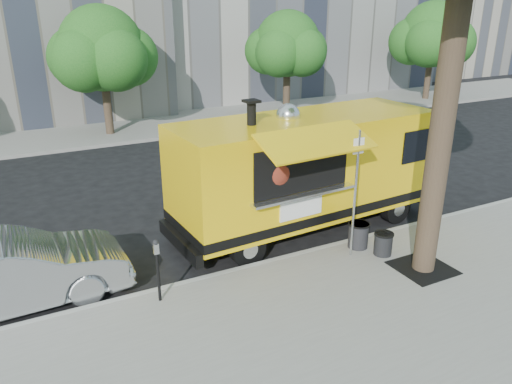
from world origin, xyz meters
TOP-DOWN VIEW (x-y plane):
  - ground at (0.00, 0.00)m, footprint 120.00×120.00m
  - sidewalk at (0.00, -4.00)m, footprint 60.00×6.00m
  - curb at (0.00, -0.93)m, footprint 60.00×0.14m
  - far_sidewalk at (0.00, 13.50)m, footprint 60.00×5.00m
  - tree_well at (2.60, -2.80)m, footprint 1.20×1.20m
  - far_tree_b at (-1.00, 12.70)m, footprint 3.60×3.60m
  - far_tree_c at (8.00, 12.40)m, footprint 3.24×3.24m
  - far_tree_d at (18.00, 12.60)m, footprint 3.78×3.78m
  - sign_post at (1.55, -1.55)m, footprint 0.28×0.06m
  - parking_meter at (-3.00, -1.35)m, footprint 0.11×0.11m
  - food_truck at (1.49, 0.46)m, footprint 7.37×3.69m
  - sedan at (-5.62, 0.00)m, footprint 4.66×1.76m
  - trash_bin_left at (1.95, -1.30)m, footprint 0.52×0.52m
  - trash_bin_right at (2.23, -1.87)m, footprint 0.46×0.46m

SIDE VIEW (x-z plane):
  - ground at x=0.00m, z-range 0.00..0.00m
  - sidewalk at x=0.00m, z-range 0.00..0.15m
  - curb at x=0.00m, z-range -0.01..0.15m
  - far_sidewalk at x=0.00m, z-range 0.00..0.15m
  - tree_well at x=2.60m, z-range 0.14..0.17m
  - trash_bin_right at x=2.23m, z-range 0.17..0.72m
  - trash_bin_left at x=1.95m, z-range 0.17..0.79m
  - sedan at x=-5.62m, z-range 0.00..1.52m
  - parking_meter at x=-3.00m, z-range 0.31..1.65m
  - food_truck at x=1.49m, z-range -0.11..3.48m
  - sign_post at x=1.55m, z-range 0.35..3.35m
  - far_tree_c at x=8.00m, z-range 1.11..6.32m
  - far_tree_b at x=-1.00m, z-range 1.08..6.58m
  - far_tree_d at x=18.00m, z-range 1.07..6.71m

